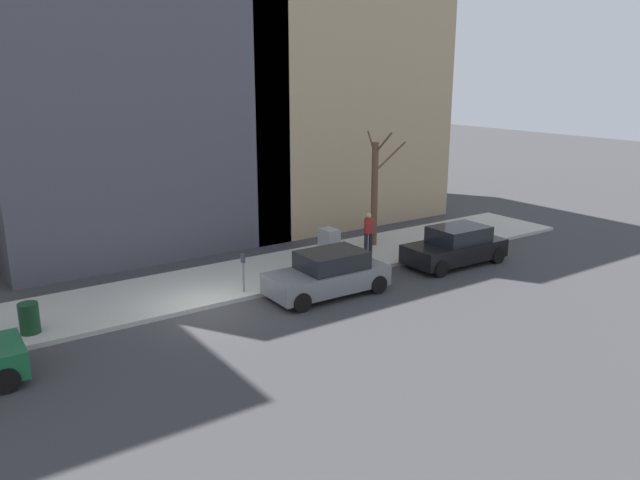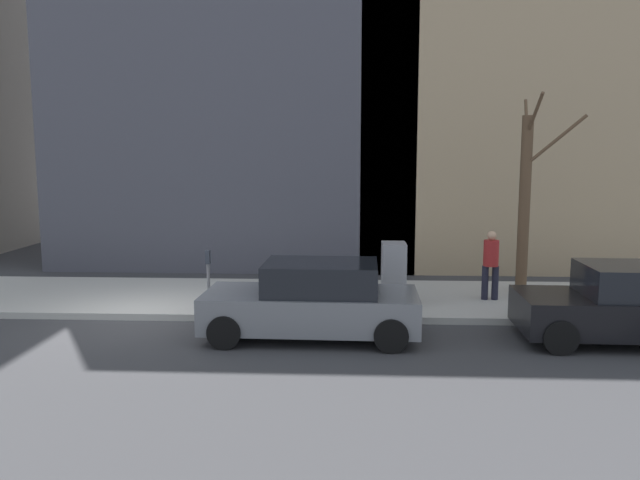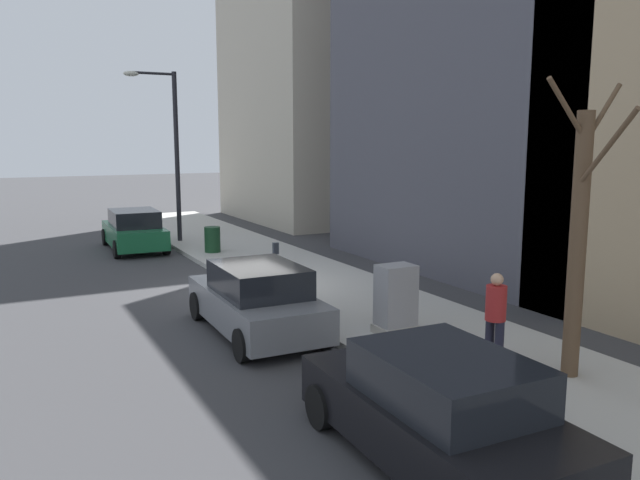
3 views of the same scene
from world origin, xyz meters
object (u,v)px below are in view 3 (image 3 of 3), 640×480
parked_car_grey (257,300)px  parked_car_green (134,231)px  utility_box (396,300)px  bare_tree (579,239)px  trash_bin (212,239)px  parked_car_black (439,411)px  pedestrian_near_meter (496,314)px  streetlamp (170,142)px  parking_meter (276,262)px

parked_car_grey → parked_car_green: size_ratio=1.00×
utility_box → bare_tree: (1.29, -3.32, 1.64)m
parked_car_grey → utility_box: utility_box is taller
bare_tree → trash_bin: size_ratio=5.44×
parked_car_black → parked_car_grey: bearing=91.1°
parked_car_grey → pedestrian_near_meter: 4.98m
utility_box → streetlamp: (-1.02, 13.90, 3.17)m
parked_car_grey → trash_bin: bearing=79.0°
pedestrian_near_meter → trash_bin: bearing=-175.7°
parked_car_green → pedestrian_near_meter: size_ratio=2.56×
parking_meter → streetlamp: bearing=91.0°
parked_car_black → trash_bin: bearing=84.0°
parked_car_green → bare_tree: (3.88, -16.73, 1.76)m
parking_meter → bare_tree: 7.94m
utility_box → parked_car_grey: bearing=143.8°
utility_box → streetlamp: streetlamp is taller
parked_car_black → streetlamp: (1.37, 18.34, 3.28)m
utility_box → trash_bin: size_ratio=1.59×
parked_car_black → pedestrian_near_meter: size_ratio=2.56×
utility_box → trash_bin: utility_box is taller
parked_car_green → streetlamp: 3.67m
streetlamp → trash_bin: (0.62, -3.08, -3.42)m
parked_car_grey → pedestrian_near_meter: (2.85, -4.07, 0.35)m
utility_box → trash_bin: bearing=92.1°
parked_car_green → parking_meter: size_ratio=3.15×
parking_meter → parked_car_black: bearing=-100.2°
streetlamp → bare_tree: (2.31, -17.22, -1.52)m
trash_bin → pedestrian_near_meter: size_ratio=0.54×
streetlamp → utility_box: bearing=-85.8°
parked_car_grey → parking_meter: bearing=59.5°
parked_car_black → parking_meter: parked_car_black is taller
trash_bin → bare_tree: bearing=-83.2°
parking_meter → bare_tree: bare_tree is taller
streetlamp → pedestrian_near_meter: streetlamp is taller
parked_car_black → pedestrian_near_meter: (2.88, 2.09, 0.35)m
parked_car_grey → streetlamp: streetlamp is taller
trash_bin → utility_box: bearing=-87.9°
parked_car_black → parking_meter: size_ratio=3.14×
parked_car_grey → pedestrian_near_meter: size_ratio=2.55×
parked_car_grey → bare_tree: bearing=-52.9°
parked_car_green → bare_tree: 17.26m
parked_car_grey → pedestrian_near_meter: bearing=-53.8°
bare_tree → trash_bin: bare_tree is taller
parked_car_green → streetlamp: streetlamp is taller
parked_car_black → trash_bin: parked_car_black is taller
parked_car_black → pedestrian_near_meter: bearing=37.3°
trash_bin → pedestrian_near_meter: 13.21m
parked_car_green → trash_bin: bearing=-47.9°
streetlamp → parked_car_grey: bearing=-96.3°
parking_meter → trash_bin: (0.45, 6.65, -0.38)m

